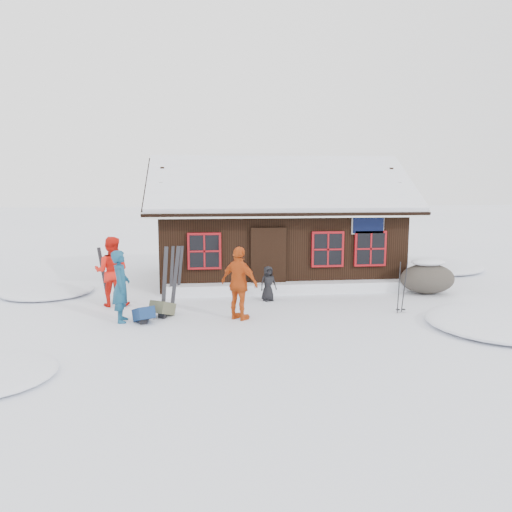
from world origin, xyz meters
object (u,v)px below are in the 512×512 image
Objects in this scene: skier_teal at (121,286)px; boulder at (427,277)px; ski_pair_left at (170,281)px; skier_orange_left at (112,271)px; skier_orange_right at (239,283)px; backpack_blue at (144,317)px; skier_crouched at (268,284)px; backpack_olive at (162,311)px; ski_poles at (402,288)px.

boulder is (9.02, 2.25, -0.40)m from skier_teal.
boulder is 8.04m from ski_pair_left.
skier_orange_left is (-0.51, 1.69, 0.08)m from skier_teal.
backpack_blue is (-2.39, -0.02, -0.78)m from skier_orange_right.
backpack_olive is at bearing -171.75° from skier_crouched.
ski_pair_left is 3.22× the size of backpack_olive.
skier_orange_left is at bearing -176.68° from boulder.
ski_poles is 6.34m from backpack_olive.
skier_orange_left is at bearing 93.46° from backpack_blue.
skier_orange_left is 3.58× the size of backpack_blue.
boulder is (5.10, 0.45, -0.01)m from skier_crouched.
backpack_olive reaches higher than backpack_blue.
boulder is 8.81m from backpack_blue.
skier_crouched is at bearing -8.09° from ski_pair_left.
ski_pair_left reaches higher than ski_poles.
ski_pair_left is 1.25m from backpack_blue.
ski_pair_left is at bearing 26.80° from backpack_blue.
boulder is (9.54, 0.55, -0.48)m from skier_orange_left.
skier_orange_right is (3.45, -1.83, -0.05)m from skier_orange_left.
skier_orange_right is at bearing -134.97° from skier_crouched.
ski_poles is at bearing -44.88° from skier_crouched.
ski_pair_left reaches higher than backpack_olive.
skier_orange_left is at bearing 13.37° from skier_orange_right.
ski_pair_left is at bearing 174.73° from ski_poles.
backpack_olive is at bearing 27.57° from skier_orange_right.
skier_orange_right is 3.25× the size of backpack_olive.
ski_pair_left is (1.67, -1.04, -0.11)m from skier_orange_left.
ski_poles reaches higher than skier_crouched.
ski_poles is at bearing -24.33° from backpack_blue.
skier_teal is at bearing 137.53° from backpack_blue.
skier_teal is 0.92× the size of skier_orange_left.
backpack_olive is at bearing 177.65° from ski_poles.
ski_poles reaches higher than backpack_olive.
skier_teal is 1.28× the size of ski_poles.
boulder is at bearing -117.29° from skier_orange_right.
skier_orange_left is 1.05× the size of skier_orange_right.
ski_poles is at bearing 171.38° from skier_orange_left.
skier_orange_right reaches higher than skier_teal.
skier_orange_left is 1.15× the size of boulder.
ski_poles is at bearing -92.32° from skier_teal.
ski_poles is 6.76m from backpack_blue.
ski_pair_left is at bearing -168.52° from boulder.
backpack_blue is at bearing -177.92° from ski_poles.
ski_pair_left is 1.31× the size of ski_poles.
skier_orange_right is 2.17m from backpack_olive.
ski_poles is at bearing -135.76° from skier_orange_right.
skier_orange_left is 2.29m from backpack_blue.
skier_crouched is at bearing -75.77° from skier_orange_right.
backpack_olive is at bearing -73.43° from skier_teal.
skier_orange_left is 1.39× the size of ski_poles.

